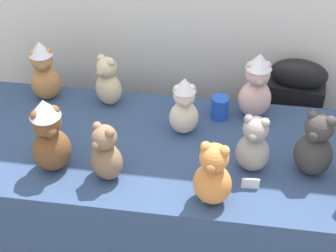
# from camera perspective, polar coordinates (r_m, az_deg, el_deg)

# --- Properties ---
(display_table) EXTENTS (1.85, 0.76, 0.79)m
(display_table) POSITION_cam_1_polar(r_m,az_deg,el_deg) (2.50, 0.00, -9.12)
(display_table) COLOR navy
(display_table) RESTS_ON ground_plane
(instrument_case) EXTENTS (0.29, 0.15, 0.96)m
(instrument_case) POSITION_cam_1_polar(r_m,az_deg,el_deg) (2.81, 13.10, -1.12)
(instrument_case) COLOR black
(instrument_case) RESTS_ON ground_plane
(teddy_bear_ginger) EXTENTS (0.17, 0.15, 0.29)m
(teddy_bear_ginger) POSITION_cam_1_polar(r_m,az_deg,el_deg) (1.91, 5.01, -5.55)
(teddy_bear_ginger) COLOR #D17F3D
(teddy_bear_ginger) RESTS_ON display_table
(teddy_bear_ash) EXTENTS (0.16, 0.15, 0.27)m
(teddy_bear_ash) POSITION_cam_1_polar(r_m,az_deg,el_deg) (2.07, 9.50, -2.15)
(teddy_bear_ash) COLOR gray
(teddy_bear_ash) RESTS_ON display_table
(teddy_bear_chestnut) EXTENTS (0.20, 0.20, 0.35)m
(teddy_bear_chestnut) POSITION_cam_1_polar(r_m,az_deg,el_deg) (2.07, -13.08, -1.13)
(teddy_bear_chestnut) COLOR brown
(teddy_bear_chestnut) RESTS_ON display_table
(teddy_bear_mocha) EXTENTS (0.18, 0.17, 0.27)m
(teddy_bear_mocha) POSITION_cam_1_polar(r_m,az_deg,el_deg) (2.02, -6.94, -3.10)
(teddy_bear_mocha) COLOR #7F6047
(teddy_bear_mocha) RESTS_ON display_table
(teddy_bear_cream) EXTENTS (0.15, 0.14, 0.29)m
(teddy_bear_cream) POSITION_cam_1_polar(r_m,az_deg,el_deg) (2.22, 1.80, 2.17)
(teddy_bear_cream) COLOR beige
(teddy_bear_cream) RESTS_ON display_table
(teddy_bear_caramel) EXTENTS (0.17, 0.16, 0.31)m
(teddy_bear_caramel) POSITION_cam_1_polar(r_m,az_deg,el_deg) (2.49, -13.66, 5.91)
(teddy_bear_caramel) COLOR #B27A42
(teddy_bear_caramel) RESTS_ON display_table
(teddy_bear_sand) EXTENTS (0.17, 0.16, 0.26)m
(teddy_bear_sand) POSITION_cam_1_polar(r_m,az_deg,el_deg) (2.42, -6.71, 4.88)
(teddy_bear_sand) COLOR #CCB78E
(teddy_bear_sand) RESTS_ON display_table
(teddy_bear_blush) EXTENTS (0.17, 0.15, 0.33)m
(teddy_bear_blush) POSITION_cam_1_polar(r_m,az_deg,el_deg) (2.34, 9.80, 4.35)
(teddy_bear_blush) COLOR beige
(teddy_bear_blush) RESTS_ON display_table
(teddy_bear_charcoal) EXTENTS (0.20, 0.19, 0.30)m
(teddy_bear_charcoal) POSITION_cam_1_polar(r_m,az_deg,el_deg) (2.10, 16.04, -2.15)
(teddy_bear_charcoal) COLOR #383533
(teddy_bear_charcoal) RESTS_ON display_table
(party_cup_blue) EXTENTS (0.08, 0.08, 0.11)m
(party_cup_blue) POSITION_cam_1_polar(r_m,az_deg,el_deg) (2.37, 5.78, 2.06)
(party_cup_blue) COLOR blue
(party_cup_blue) RESTS_ON display_table
(name_card_front_left) EXTENTS (0.07, 0.01, 0.05)m
(name_card_front_left) POSITION_cam_1_polar(r_m,az_deg,el_deg) (2.06, 9.16, -6.35)
(name_card_front_left) COLOR white
(name_card_front_left) RESTS_ON display_table
(name_card_front_middle) EXTENTS (0.07, 0.02, 0.05)m
(name_card_front_middle) POSITION_cam_1_polar(r_m,az_deg,el_deg) (1.99, 4.83, -7.94)
(name_card_front_middle) COLOR white
(name_card_front_middle) RESTS_ON display_table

